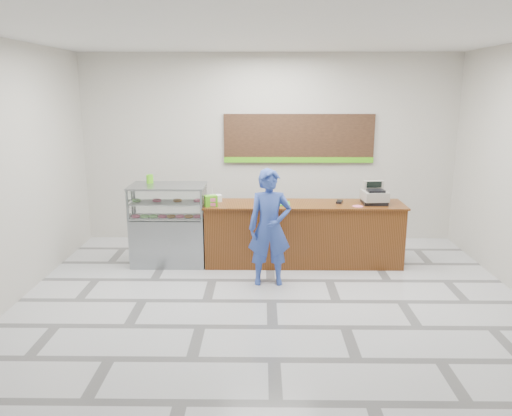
{
  "coord_description": "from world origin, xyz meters",
  "views": [
    {
      "loc": [
        -0.14,
        -6.38,
        2.85
      ],
      "look_at": [
        -0.23,
        0.9,
        1.11
      ],
      "focal_mm": 35.0,
      "sensor_mm": 36.0,
      "label": 1
    }
  ],
  "objects_px": {
    "sales_counter": "(303,234)",
    "serving_tray": "(278,204)",
    "cash_register": "(374,195)",
    "customer": "(270,227)",
    "display_case": "(169,224)"
  },
  "relations": [
    {
      "from": "sales_counter",
      "to": "serving_tray",
      "type": "relative_size",
      "value": 8.35
    },
    {
      "from": "sales_counter",
      "to": "cash_register",
      "type": "xyz_separation_m",
      "value": [
        1.14,
        0.01,
        0.65
      ]
    },
    {
      "from": "sales_counter",
      "to": "customer",
      "type": "bearing_deg",
      "value": -122.96
    },
    {
      "from": "cash_register",
      "to": "display_case",
      "type": "bearing_deg",
      "value": 174.93
    },
    {
      "from": "display_case",
      "to": "cash_register",
      "type": "xyz_separation_m",
      "value": [
        3.36,
        0.01,
        0.49
      ]
    },
    {
      "from": "sales_counter",
      "to": "cash_register",
      "type": "distance_m",
      "value": 1.31
    },
    {
      "from": "serving_tray",
      "to": "customer",
      "type": "relative_size",
      "value": 0.22
    },
    {
      "from": "sales_counter",
      "to": "customer",
      "type": "relative_size",
      "value": 1.88
    },
    {
      "from": "sales_counter",
      "to": "serving_tray",
      "type": "bearing_deg",
      "value": -171.86
    },
    {
      "from": "display_case",
      "to": "customer",
      "type": "distance_m",
      "value": 1.88
    },
    {
      "from": "sales_counter",
      "to": "customer",
      "type": "distance_m",
      "value": 1.11
    },
    {
      "from": "customer",
      "to": "serving_tray",
      "type": "bearing_deg",
      "value": 76.64
    },
    {
      "from": "customer",
      "to": "display_case",
      "type": "bearing_deg",
      "value": 148.76
    },
    {
      "from": "cash_register",
      "to": "serving_tray",
      "type": "distance_m",
      "value": 1.57
    },
    {
      "from": "serving_tray",
      "to": "display_case",
      "type": "bearing_deg",
      "value": -179.55
    }
  ]
}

